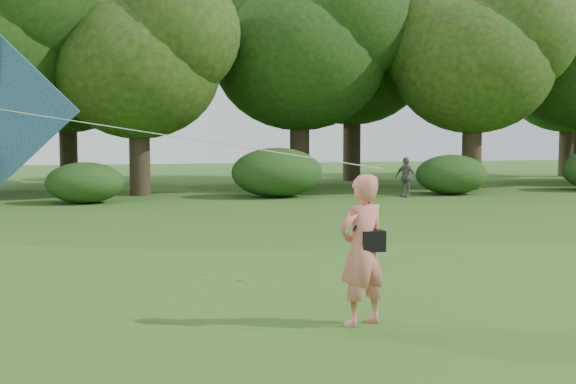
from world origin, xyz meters
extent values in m
plane|color=#265114|center=(0.00, 0.00, 0.00)|extent=(100.00, 100.00, 0.00)
imported|color=#E1776A|center=(-0.24, -0.27, 0.95)|extent=(0.80, 0.67, 1.89)
imported|color=#66605B|center=(7.72, 16.68, 0.76)|extent=(0.80, 0.95, 1.52)
cube|color=black|center=(-0.12, -0.30, 1.06)|extent=(0.30, 0.20, 0.26)
cylinder|color=black|center=(-0.24, -0.31, 1.43)|extent=(0.33, 0.14, 0.47)
cylinder|color=white|center=(-2.34, 0.69, 2.34)|extent=(4.72, 2.04, 0.77)
cylinder|color=#3A2D1E|center=(-2.00, 20.00, 1.57)|extent=(0.80, 0.80, 3.15)
ellipsoid|color=#1E3F11|center=(-2.00, 20.00, 4.91)|extent=(6.40, 6.40, 5.44)
cylinder|color=#3A2D1E|center=(5.00, 22.00, 1.84)|extent=(0.86, 0.86, 3.67)
ellipsoid|color=#1E3F11|center=(5.00, 22.00, 5.76)|extent=(7.60, 7.60, 6.46)
cylinder|color=#3A2D1E|center=(12.00, 19.50, 1.72)|extent=(0.83, 0.83, 3.43)
ellipsoid|color=#1E3F11|center=(12.00, 19.50, 5.30)|extent=(6.80, 6.80, 5.78)
cylinder|color=#3A2D1E|center=(-5.00, 27.50, 1.75)|extent=(0.84, 0.84, 3.50)
ellipsoid|color=#1E3F11|center=(-5.00, 27.50, 5.43)|extent=(7.00, 7.00, 5.95)
cylinder|color=#3A2D1E|center=(9.00, 26.50, 2.01)|extent=(0.90, 0.90, 4.02)
ellipsoid|color=#1E3F11|center=(9.00, 26.50, 6.17)|extent=(7.80, 7.80, 6.63)
cylinder|color=#3A2D1E|center=(22.00, 27.00, 1.78)|extent=(0.85, 0.85, 3.57)
ellipsoid|color=#1E3F11|center=(22.00, 27.00, 5.55)|extent=(7.20, 7.20, 6.12)
ellipsoid|color=#264919|center=(-4.00, 17.10, 0.71)|extent=(2.66, 2.09, 1.42)
ellipsoid|color=#264919|center=(3.00, 17.90, 0.94)|extent=(3.50, 2.75, 1.88)
ellipsoid|color=#264919|center=(10.00, 17.40, 0.79)|extent=(2.94, 2.31, 1.58)
cube|color=olive|center=(-1.72, 3.08, 0.00)|extent=(0.12, 0.14, 0.01)
cube|color=olive|center=(-1.21, 2.82, 0.00)|extent=(0.14, 0.13, 0.01)
cube|color=olive|center=(-0.61, 9.22, 0.00)|extent=(0.14, 0.14, 0.01)
cube|color=olive|center=(-3.04, 10.55, 0.00)|extent=(0.14, 0.14, 0.01)
cube|color=olive|center=(3.91, 5.80, 0.00)|extent=(0.13, 0.14, 0.01)
cube|color=olive|center=(4.37, 10.83, 0.00)|extent=(0.12, 0.09, 0.01)
cube|color=olive|center=(5.67, 8.40, 0.00)|extent=(0.13, 0.10, 0.01)
camera|label=1|loc=(-3.32, -8.65, 2.38)|focal=45.00mm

